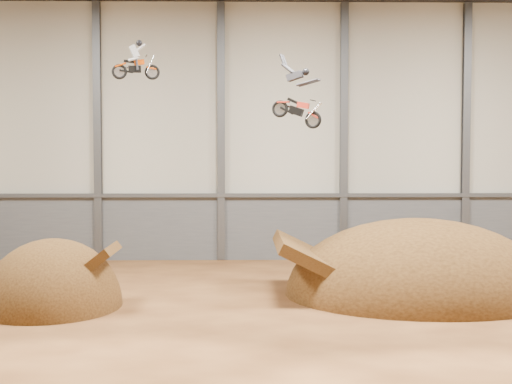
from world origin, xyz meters
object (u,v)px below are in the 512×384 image
(fmx_rider_b, at_px, (294,92))
(takeoff_ramp, at_px, (53,307))
(fmx_rider_a, at_px, (136,58))
(landing_ramp, at_px, (418,295))

(fmx_rider_b, bearing_deg, takeoff_ramp, -150.57)
(fmx_rider_a, bearing_deg, takeoff_ramp, -159.25)
(landing_ramp, xyz_separation_m, fmx_rider_a, (-11.45, -0.25, 9.60))
(takeoff_ramp, height_order, landing_ramp, landing_ramp)
(landing_ramp, height_order, fmx_rider_a, fmx_rider_a)
(takeoff_ramp, relative_size, landing_ramp, 0.55)
(fmx_rider_b, bearing_deg, fmx_rider_a, -164.36)
(fmx_rider_a, xyz_separation_m, fmx_rider_b, (6.25, -0.75, -1.40))
(landing_ramp, bearing_deg, fmx_rider_a, -178.77)
(takeoff_ramp, xyz_separation_m, fmx_rider_a, (2.94, 1.87, 9.60))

